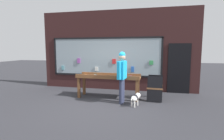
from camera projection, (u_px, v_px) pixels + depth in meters
ground_plane at (102, 105)px, 5.85m from camera, size 40.00×40.00×0.00m
shopfront_facade at (116, 51)px, 7.95m from camera, size 7.12×0.29×3.59m
display_table_main at (108, 79)px, 6.65m from camera, size 2.42×0.71×0.92m
person_browsing at (122, 73)px, 5.93m from camera, size 0.27×0.69×1.78m
small_dog at (135, 98)px, 5.73m from camera, size 0.33×0.55×0.40m
sandwich_board_sign at (155, 87)px, 6.44m from camera, size 0.60×0.84×0.89m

